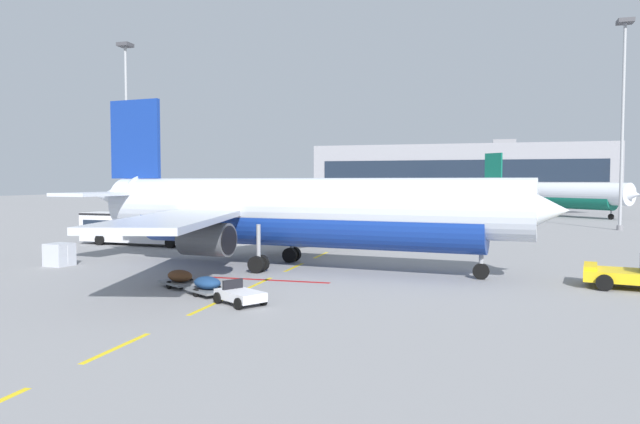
% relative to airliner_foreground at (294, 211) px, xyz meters
% --- Properties ---
extents(ground, '(400.00, 400.00, 0.00)m').
position_rel_airliner_foreground_xyz_m(ground, '(21.86, 12.91, -3.95)').
color(ground, gray).
extents(apron_paint_markings, '(8.00, 94.62, 0.01)m').
position_rel_airliner_foreground_xyz_m(apron_paint_markings, '(-0.14, 9.99, -3.95)').
color(apron_paint_markings, yellow).
rests_on(apron_paint_markings, ground).
extents(airliner_foreground, '(34.82, 34.43, 12.20)m').
position_rel_airliner_foreground_xyz_m(airliner_foreground, '(0.00, 0.00, 0.00)').
color(airliner_foreground, silver).
rests_on(airliner_foreground, ground).
extents(airliner_far_center, '(27.57, 26.75, 11.33)m').
position_rel_airliner_foreground_xyz_m(airliner_far_center, '(23.28, 69.41, -0.28)').
color(airliner_far_center, silver).
rests_on(airliner_far_center, ground).
extents(apron_shuttle_bus, '(12.16, 3.54, 3.00)m').
position_rel_airliner_foreground_xyz_m(apron_shuttle_bus, '(-18.40, 9.90, -2.20)').
color(apron_shuttle_bus, silver).
rests_on(apron_shuttle_bus, ground).
extents(catering_truck, '(5.53, 7.28, 3.14)m').
position_rel_airliner_foreground_xyz_m(catering_truck, '(-18.62, 21.36, -2.30)').
color(catering_truck, black).
rests_on(catering_truck, ground).
extents(baggage_train, '(8.01, 5.91, 1.14)m').
position_rel_airliner_foreground_xyz_m(baggage_train, '(-1.40, -10.36, -3.42)').
color(baggage_train, silver).
rests_on(baggage_train, ground).
extents(uld_cargo_container, '(1.79, 1.76, 1.60)m').
position_rel_airliner_foreground_xyz_m(uld_cargo_container, '(-16.37, -3.50, -3.15)').
color(uld_cargo_container, '#B7BCC6').
rests_on(uld_cargo_container, ground).
extents(apron_light_mast_near, '(1.80, 1.80, 25.60)m').
position_rel_airliner_foreground_xyz_m(apron_light_mast_near, '(-36.91, 35.31, 11.92)').
color(apron_light_mast_near, slate).
rests_on(apron_light_mast_near, ground).
extents(apron_light_mast_far, '(1.80, 1.80, 25.45)m').
position_rel_airliner_foreground_xyz_m(apron_light_mast_far, '(28.63, 40.42, 11.84)').
color(apron_light_mast_far, slate).
rests_on(apron_light_mast_far, ground).
extents(terminal_satellite, '(78.25, 25.40, 17.36)m').
position_rel_airliner_foreground_xyz_m(terminal_satellite, '(6.09, 130.31, 3.95)').
color(terminal_satellite, gray).
rests_on(terminal_satellite, ground).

